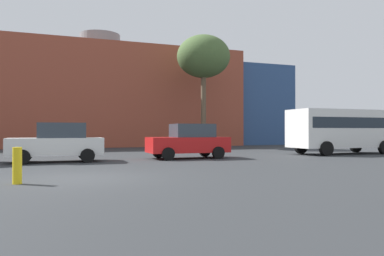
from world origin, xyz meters
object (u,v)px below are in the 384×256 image
parked_car_2 (57,142)px  white_bus (342,128)px  bare_tree_0 (203,57)px  bollard_yellow_0 (17,166)px  parked_car_3 (189,141)px

parked_car_2 → white_bus: size_ratio=0.61×
white_bus → parked_car_2: bearing=0.8°
bare_tree_0 → bollard_yellow_0: (-12.47, -17.43, -7.00)m
parked_car_3 → bare_tree_0: (4.94, 10.18, 6.60)m
parked_car_2 → white_bus: white_bus is taller
parked_car_3 → white_bus: (10.21, 0.22, 0.73)m
parked_car_2 → white_bus: 16.68m
bollard_yellow_0 → bare_tree_0: bearing=54.4°
white_bus → bollard_yellow_0: bearing=22.9°
parked_car_3 → bollard_yellow_0: size_ratio=4.18×
parked_car_3 → bare_tree_0: bare_tree_0 is taller
parked_car_3 → parked_car_2: bearing=-0.0°
bare_tree_0 → bollard_yellow_0: size_ratio=9.40×
parked_car_2 → bollard_yellow_0: parked_car_2 is taller
parked_car_2 → bare_tree_0: bearing=-138.2°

